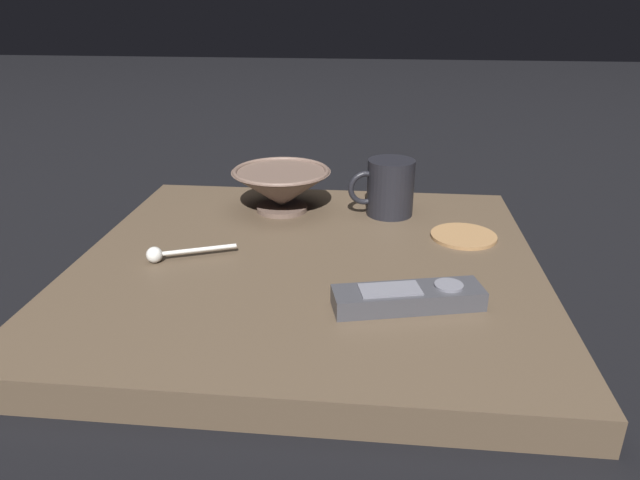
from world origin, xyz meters
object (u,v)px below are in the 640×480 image
(cereal_bowl, at_px, (281,187))
(coffee_mug, at_px, (389,187))
(teaspoon, at_px, (166,253))
(drink_coaster, at_px, (464,236))
(tv_remote_near, at_px, (408,297))

(cereal_bowl, height_order, coffee_mug, coffee_mug)
(teaspoon, xyz_separation_m, drink_coaster, (0.42, 0.13, -0.01))
(coffee_mug, relative_size, tv_remote_near, 0.59)
(coffee_mug, height_order, teaspoon, coffee_mug)
(drink_coaster, bearing_deg, teaspoon, -163.16)
(coffee_mug, bearing_deg, cereal_bowl, -179.84)
(coffee_mug, xyz_separation_m, tv_remote_near, (0.02, -0.31, -0.03))
(tv_remote_near, bearing_deg, cereal_bowl, 122.93)
(coffee_mug, distance_m, drink_coaster, 0.15)
(cereal_bowl, bearing_deg, tv_remote_near, -57.07)
(tv_remote_near, bearing_deg, coffee_mug, 94.05)
(coffee_mug, bearing_deg, teaspoon, -144.55)
(tv_remote_near, bearing_deg, drink_coaster, 67.46)
(cereal_bowl, xyz_separation_m, teaspoon, (-0.13, -0.22, -0.03))
(coffee_mug, height_order, drink_coaster, coffee_mug)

